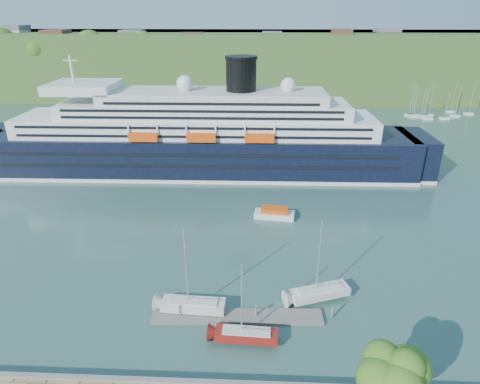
% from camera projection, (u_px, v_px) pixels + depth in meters
% --- Properties ---
extents(far_hillside, '(400.00, 50.00, 24.00)m').
position_uv_depth(far_hillside, '(246.00, 63.00, 163.63)').
color(far_hillside, '#385E25').
rests_on(far_hillside, ground).
extents(quay_coping, '(220.00, 0.50, 0.30)m').
position_uv_depth(quay_coping, '(198.00, 382.00, 35.95)').
color(quay_coping, slate).
rests_on(quay_coping, promenade).
extents(cruise_ship, '(105.99, 16.66, 23.76)m').
position_uv_depth(cruise_ship, '(187.00, 116.00, 81.97)').
color(cruise_ship, black).
rests_on(cruise_ship, ground).
extents(floating_pontoon, '(19.21, 3.02, 0.43)m').
position_uv_depth(floating_pontoon, '(237.00, 317.00, 45.00)').
color(floating_pontoon, gray).
rests_on(floating_pontoon, ground).
extents(sailboat_white_near, '(8.07, 2.62, 10.30)m').
position_uv_depth(sailboat_white_near, '(192.00, 275.00, 43.84)').
color(sailboat_white_near, silver).
rests_on(sailboat_white_near, ground).
extents(sailboat_red, '(7.24, 2.36, 9.23)m').
position_uv_depth(sailboat_red, '(247.00, 307.00, 39.95)').
color(sailboat_red, maroon).
rests_on(sailboat_red, ground).
extents(sailboat_white_far, '(8.21, 4.69, 10.24)m').
position_uv_depth(sailboat_white_far, '(323.00, 264.00, 45.88)').
color(sailboat_white_far, silver).
rests_on(sailboat_white_far, ground).
extents(tender_launch, '(6.88, 3.09, 1.84)m').
position_uv_depth(tender_launch, '(274.00, 213.00, 66.62)').
color(tender_launch, '#EA4A0D').
rests_on(tender_launch, ground).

